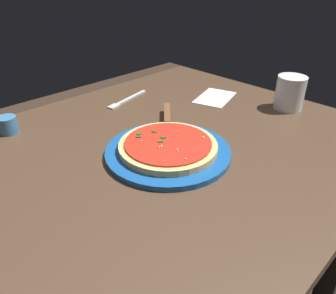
# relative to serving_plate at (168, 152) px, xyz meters

# --- Properties ---
(restaurant_table) EXTENTS (1.04, 0.90, 0.77)m
(restaurant_table) POSITION_rel_serving_plate_xyz_m (0.05, 0.05, -0.14)
(restaurant_table) COLOR black
(restaurant_table) RESTS_ON ground_plane
(serving_plate) EXTENTS (0.30, 0.30, 0.01)m
(serving_plate) POSITION_rel_serving_plate_xyz_m (0.00, 0.00, 0.00)
(serving_plate) COLOR #195199
(serving_plate) RESTS_ON restaurant_table
(pizza) EXTENTS (0.24, 0.24, 0.02)m
(pizza) POSITION_rel_serving_plate_xyz_m (-0.00, 0.00, 0.02)
(pizza) COLOR #DBB26B
(pizza) RESTS_ON serving_plate
(pizza_server) EXTENTS (0.18, 0.19, 0.01)m
(pizza_server) POSITION_rel_serving_plate_xyz_m (0.11, 0.11, 0.01)
(pizza_server) COLOR silver
(pizza_server) RESTS_ON serving_plate
(cup_tall_drink) EXTENTS (0.09, 0.09, 0.10)m
(cup_tall_drink) POSITION_rel_serving_plate_xyz_m (0.46, -0.07, 0.04)
(cup_tall_drink) COLOR silver
(cup_tall_drink) RESTS_ON restaurant_table
(cup_small_sauce) EXTENTS (0.05, 0.05, 0.05)m
(cup_small_sauce) POSITION_rel_serving_plate_xyz_m (-0.23, 0.38, 0.02)
(cup_small_sauce) COLOR teal
(cup_small_sauce) RESTS_ON restaurant_table
(napkin_folded_right) EXTENTS (0.18, 0.14, 0.00)m
(napkin_folded_right) POSITION_rel_serving_plate_xyz_m (0.37, 0.15, -0.01)
(napkin_folded_right) COLOR white
(napkin_folded_right) RESTS_ON restaurant_table
(fork) EXTENTS (0.19, 0.06, 0.00)m
(fork) POSITION_rel_serving_plate_xyz_m (0.14, 0.34, -0.00)
(fork) COLOR silver
(fork) RESTS_ON restaurant_table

